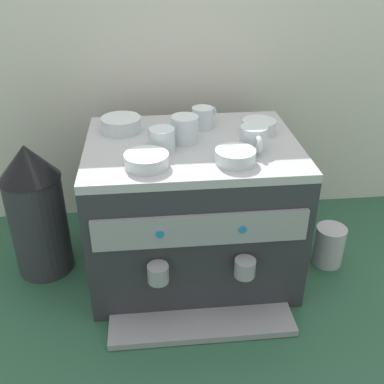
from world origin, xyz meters
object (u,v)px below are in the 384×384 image
ceramic_cup_0 (203,117)px  ceramic_bowl_3 (147,160)px  ceramic_cup_3 (161,139)px  ceramic_bowl_0 (121,125)px  ceramic_bowl_2 (235,157)px  coffee_grinder (36,210)px  ceramic_cup_2 (254,138)px  ceramic_bowl_1 (259,127)px  espresso_machine (192,209)px  ceramic_cup_1 (185,128)px  milk_pitcher (329,245)px

ceramic_cup_0 → ceramic_bowl_3: (-0.17, -0.25, -0.02)m
ceramic_cup_3 → ceramic_bowl_3: bearing=-113.7°
ceramic_cup_0 → ceramic_bowl_0: size_ratio=0.70×
ceramic_bowl_2 → ceramic_cup_3: bearing=152.4°
ceramic_cup_0 → coffee_grinder: size_ratio=0.19×
ceramic_bowl_2 → ceramic_cup_2: bearing=50.9°
ceramic_cup_0 → ceramic_bowl_1: (0.16, -0.06, -0.01)m
ceramic_cup_0 → ceramic_bowl_0: ceramic_cup_0 is taller
espresso_machine → ceramic_cup_2: (0.16, -0.05, 0.25)m
ceramic_cup_1 → ceramic_bowl_0: bearing=153.2°
espresso_machine → ceramic_bowl_3: 0.30m
espresso_machine → ceramic_cup_2: ceramic_cup_2 is taller
ceramic_cup_3 → milk_pitcher: bearing=0.8°
ceramic_bowl_1 → coffee_grinder: size_ratio=0.23×
ceramic_cup_3 → milk_pitcher: (0.53, 0.01, -0.40)m
milk_pitcher → ceramic_cup_3: bearing=-179.2°
ceramic_bowl_1 → ceramic_bowl_2: ceramic_bowl_1 is taller
espresso_machine → ceramic_cup_1: bearing=134.1°
espresso_machine → ceramic_cup_3: size_ratio=6.36×
ceramic_bowl_0 → coffee_grinder: ceramic_bowl_0 is taller
ceramic_cup_3 → ceramic_bowl_2: size_ratio=0.90×
ceramic_bowl_3 → ceramic_bowl_2: bearing=-0.3°
coffee_grinder → ceramic_cup_2: bearing=-8.3°
ceramic_bowl_0 → ceramic_bowl_1: bearing=-7.2°
ceramic_cup_1 → ceramic_cup_0: bearing=56.5°
milk_pitcher → ceramic_cup_1: bearing=174.1°
ceramic_bowl_3 → ceramic_bowl_0: bearing=106.4°
ceramic_bowl_1 → ceramic_cup_1: bearing=-169.7°
ceramic_cup_3 → coffee_grinder: bearing=168.9°
ceramic_cup_0 → ceramic_cup_1: (-0.06, -0.10, 0.01)m
ceramic_cup_3 → ceramic_bowl_0: ceramic_cup_3 is taller
ceramic_cup_1 → ceramic_bowl_2: 0.19m
ceramic_cup_2 → ceramic_bowl_3: bearing=-164.9°
coffee_grinder → ceramic_bowl_0: bearing=14.6°
ceramic_bowl_2 → ceramic_cup_1: bearing=127.5°
ceramic_cup_1 → milk_pitcher: (0.46, -0.05, -0.41)m
ceramic_cup_0 → ceramic_bowl_2: ceramic_cup_0 is taller
ceramic_cup_3 → ceramic_bowl_3: (-0.04, -0.10, -0.02)m
espresso_machine → ceramic_bowl_2: size_ratio=5.73×
ceramic_cup_0 → milk_pitcher: ceramic_cup_0 is taller
ceramic_bowl_0 → milk_pitcher: (0.64, -0.14, -0.39)m
ceramic_cup_2 → milk_pitcher: bearing=4.9°
espresso_machine → ceramic_cup_2: bearing=-17.8°
ceramic_bowl_1 → ceramic_cup_0: bearing=160.4°
ceramic_bowl_0 → ceramic_bowl_3: size_ratio=1.04×
ceramic_cup_1 → ceramic_cup_2: bearing=-21.6°
ceramic_bowl_3 → coffee_grinder: bearing=153.5°
ceramic_cup_2 → ceramic_bowl_2: ceramic_cup_2 is taller
ceramic_cup_0 → milk_pitcher: (0.40, -0.14, -0.40)m
espresso_machine → ceramic_bowl_0: (-0.20, 0.11, 0.24)m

